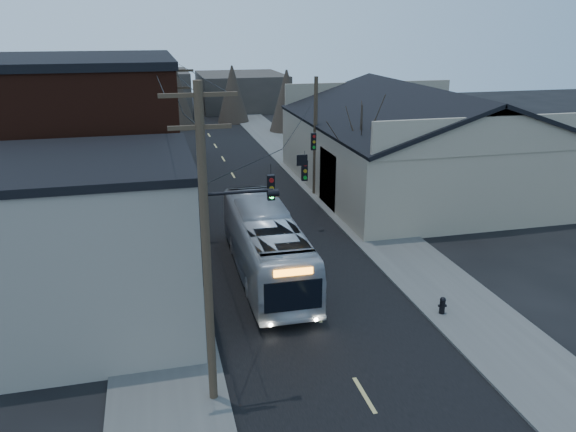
# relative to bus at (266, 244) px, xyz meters

# --- Properties ---
(road_surface) EXTENTS (9.00, 110.00, 0.02)m
(road_surface) POSITION_rel_bus_xyz_m (1.27, 17.70, -1.63)
(road_surface) COLOR black
(road_surface) RESTS_ON ground
(sidewalk_left) EXTENTS (4.00, 110.00, 0.12)m
(sidewalk_left) POSITION_rel_bus_xyz_m (-5.23, 17.70, -1.58)
(sidewalk_left) COLOR #474744
(sidewalk_left) RESTS_ON ground
(sidewalk_right) EXTENTS (4.00, 110.00, 0.12)m
(sidewalk_right) POSITION_rel_bus_xyz_m (7.77, 17.70, -1.58)
(sidewalk_right) COLOR #474744
(sidewalk_right) RESTS_ON ground
(building_clapboard) EXTENTS (8.00, 8.00, 7.00)m
(building_clapboard) POSITION_rel_bus_xyz_m (-7.73, -3.30, 1.86)
(building_clapboard) COLOR gray
(building_clapboard) RESTS_ON ground
(building_brick) EXTENTS (10.00, 12.00, 10.00)m
(building_brick) POSITION_rel_bus_xyz_m (-8.73, 7.70, 3.36)
(building_brick) COLOR black
(building_brick) RESTS_ON ground
(building_left_far) EXTENTS (9.00, 14.00, 7.00)m
(building_left_far) POSITION_rel_bus_xyz_m (-8.23, 23.70, 1.86)
(building_left_far) COLOR #332E29
(building_left_far) RESTS_ON ground
(warehouse) EXTENTS (16.16, 20.60, 7.73)m
(warehouse) POSITION_rel_bus_xyz_m (14.27, 12.70, 1.06)
(warehouse) COLOR gray
(warehouse) RESTS_ON ground
(building_far_left) EXTENTS (10.00, 12.00, 6.00)m
(building_far_left) POSITION_rel_bus_xyz_m (-4.73, 52.70, 1.36)
(building_far_left) COLOR #332E29
(building_far_left) RESTS_ON ground
(building_far_right) EXTENTS (12.00, 14.00, 5.00)m
(building_far_right) POSITION_rel_bus_xyz_m (8.27, 57.70, 0.86)
(building_far_right) COLOR #332E29
(building_far_right) RESTS_ON ground
(bare_tree) EXTENTS (0.40, 0.40, 7.20)m
(bare_tree) POSITION_rel_bus_xyz_m (7.77, 7.70, 1.96)
(bare_tree) COLOR black
(bare_tree) RESTS_ON ground
(utility_lines) EXTENTS (11.24, 45.28, 10.50)m
(utility_lines) POSITION_rel_bus_xyz_m (-1.85, 11.84, 3.31)
(utility_lines) COLOR #382B1E
(utility_lines) RESTS_ON ground
(bus) EXTENTS (2.93, 11.82, 3.28)m
(bus) POSITION_rel_bus_xyz_m (0.00, 0.00, 0.00)
(bus) COLOR #ADB2B9
(bus) RESTS_ON ground
(parked_car) EXTENTS (2.06, 4.90, 1.57)m
(parked_car) POSITION_rel_bus_xyz_m (-3.03, 16.48, -0.85)
(parked_car) COLOR #97999E
(parked_car) RESTS_ON ground
(fire_hydrant) EXTENTS (0.37, 0.26, 0.77)m
(fire_hydrant) POSITION_rel_bus_xyz_m (6.51, -5.94, -1.11)
(fire_hydrant) COLOR black
(fire_hydrant) RESTS_ON sidewalk_right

